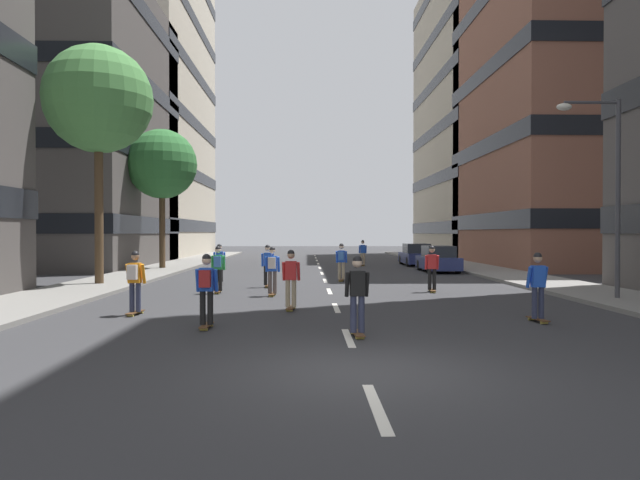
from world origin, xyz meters
TOP-DOWN VIEW (x-y plane):
  - ground_plane at (0.00, 22.16)m, footprint 132.99×132.99m
  - sidewalk_left at (-9.66, 24.93)m, footprint 3.37×60.95m
  - sidewalk_right at (9.66, 24.93)m, footprint 3.37×60.95m
  - lane_markings at (0.00, 23.00)m, footprint 0.16×52.20m
  - building_left_mid at (-18.39, 30.20)m, footprint 14.20×16.37m
  - building_left_far at (-18.39, 46.54)m, footprint 14.20×22.72m
  - building_right_mid at (18.39, 30.20)m, footprint 14.20×16.97m
  - building_right_far at (18.39, 46.54)m, footprint 14.20×19.61m
  - parked_car_near at (6.77, 23.96)m, footprint 1.82×4.40m
  - parked_car_mid at (6.77, 30.67)m, footprint 1.82×4.40m
  - street_tree_near at (-9.66, 26.08)m, footprint 4.22×4.22m
  - street_tree_mid at (-9.66, 15.24)m, footprint 4.51×4.51m
  - streetlamp_right at (8.96, 9.27)m, footprint 2.13×0.30m
  - skater_0 at (4.99, 5.10)m, footprint 0.55×0.92m
  - skater_1 at (-1.36, 7.53)m, footprint 0.55×0.92m
  - skater_2 at (-2.12, 11.35)m, footprint 0.54×0.91m
  - skater_3 at (3.92, 12.57)m, footprint 0.55×0.91m
  - skater_4 at (0.75, 17.62)m, footprint 0.56×0.92m
  - skater_5 at (3.00, 30.13)m, footprint 0.53×0.90m
  - skater_6 at (-5.64, 6.60)m, footprint 0.55×0.92m
  - skater_7 at (-4.77, 16.43)m, footprint 0.56×0.92m
  - skater_8 at (-4.22, 12.35)m, footprint 0.54×0.91m
  - skater_9 at (0.21, 3.14)m, footprint 0.55×0.91m
  - skater_10 at (-3.28, 4.28)m, footprint 0.54×0.91m
  - skater_11 at (-2.51, 14.69)m, footprint 0.53×0.90m

SIDE VIEW (x-z plane):
  - ground_plane at x=0.00m, z-range 0.00..0.00m
  - lane_markings at x=0.00m, z-range 0.00..0.01m
  - sidewalk_left at x=-9.66m, z-range 0.00..0.14m
  - sidewalk_right at x=9.66m, z-range 0.00..0.14m
  - parked_car_near at x=6.77m, z-range -0.06..1.46m
  - parked_car_mid at x=6.77m, z-range -0.06..1.46m
  - skater_0 at x=4.99m, z-range 0.10..1.87m
  - skater_1 at x=-1.36m, z-range 0.10..1.87m
  - skater_3 at x=3.92m, z-range 0.10..1.87m
  - skater_5 at x=3.00m, z-range 0.10..1.87m
  - skater_7 at x=-4.77m, z-range 0.10..1.87m
  - skater_9 at x=0.21m, z-range 0.10..1.87m
  - skater_11 at x=-2.51m, z-range 0.10..1.87m
  - skater_2 at x=-2.12m, z-range 0.13..1.90m
  - skater_4 at x=0.75m, z-range 0.13..1.90m
  - skater_6 at x=-5.64m, z-range 0.13..1.90m
  - skater_8 at x=-4.22m, z-range 0.13..1.90m
  - skater_10 at x=-3.28m, z-range 0.13..1.90m
  - streetlamp_right at x=8.96m, z-range 0.89..7.39m
  - street_tree_near at x=-9.66m, z-range 2.21..10.65m
  - street_tree_mid at x=-9.66m, z-range 2.86..12.89m
  - building_left_mid at x=-18.39m, z-range 0.09..18.57m
  - building_right_mid at x=18.39m, z-range 0.09..25.55m
  - building_right_far at x=18.39m, z-range 0.09..27.58m
  - building_left_far at x=-18.39m, z-range 0.09..33.99m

